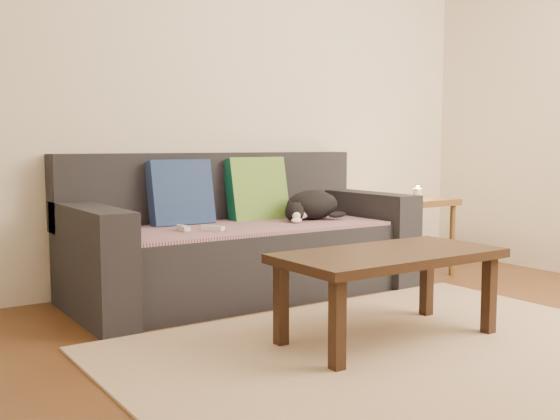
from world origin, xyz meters
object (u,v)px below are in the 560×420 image
(coffee_table, at_px, (389,263))
(side_table, at_px, (417,212))
(wii_remote_b, at_px, (213,228))
(wii_remote_a, at_px, (183,228))
(cat, at_px, (311,206))
(sofa, at_px, (240,244))

(coffee_table, bearing_deg, side_table, 39.87)
(wii_remote_b, xyz_separation_m, side_table, (1.67, 0.06, -0.01))
(coffee_table, bearing_deg, wii_remote_a, 115.50)
(side_table, height_order, coffee_table, side_table)
(wii_remote_b, height_order, coffee_table, wii_remote_b)
(cat, distance_m, wii_remote_a, 0.94)
(sofa, relative_size, cat, 4.48)
(cat, relative_size, coffee_table, 0.44)
(cat, height_order, side_table, cat)
(wii_remote_b, xyz_separation_m, coffee_table, (0.39, -1.01, -0.08))
(cat, distance_m, side_table, 0.88)
(sofa, height_order, side_table, sofa)
(wii_remote_b, relative_size, coffee_table, 0.14)
(wii_remote_b, bearing_deg, side_table, -108.85)
(wii_remote_b, relative_size, side_table, 0.28)
(wii_remote_a, xyz_separation_m, coffee_table, (0.53, -1.10, -0.08))
(wii_remote_a, bearing_deg, sofa, -64.40)
(wii_remote_b, bearing_deg, coffee_table, -179.97)
(sofa, distance_m, cat, 0.54)
(wii_remote_a, xyz_separation_m, side_table, (1.81, -0.03, -0.01))
(sofa, bearing_deg, cat, -9.50)
(wii_remote_a, distance_m, side_table, 1.81)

